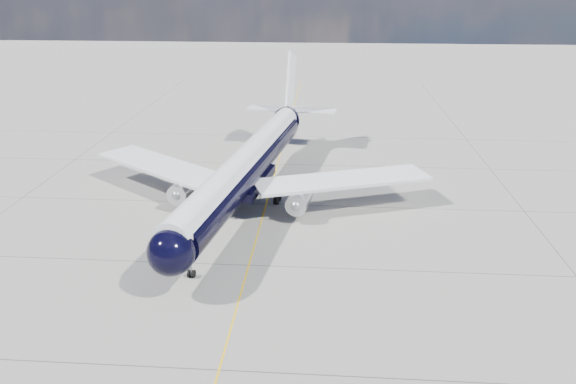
% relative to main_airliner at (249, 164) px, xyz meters
% --- Properties ---
extents(ground, '(320.00, 320.00, 0.00)m').
position_rel_main_airliner_xyz_m(ground, '(2.07, 3.92, -4.65)').
color(ground, gray).
rests_on(ground, ground).
extents(taxiway_centerline, '(0.16, 160.00, 0.01)m').
position_rel_main_airliner_xyz_m(taxiway_centerline, '(2.07, -1.08, -4.64)').
color(taxiway_centerline, '#E8B10C').
rests_on(taxiway_centerline, ground).
extents(main_airliner, '(42.14, 51.73, 14.97)m').
position_rel_main_airliner_xyz_m(main_airliner, '(0.00, 0.00, 0.00)').
color(main_airliner, black).
rests_on(main_airliner, ground).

